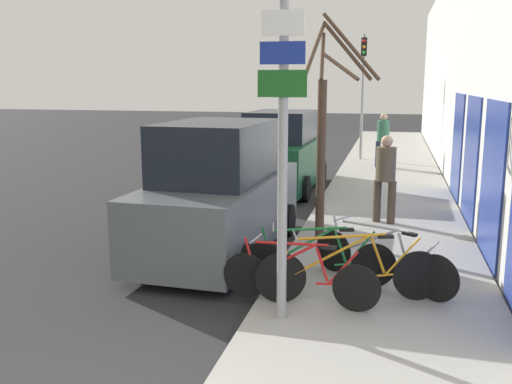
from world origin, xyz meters
TOP-DOWN VIEW (x-y plane):
  - ground_plane at (0.00, 11.20)m, footprint 80.00×80.00m
  - sidewalk_curb at (2.60, 14.00)m, footprint 3.20×32.00m
  - building_facade at (4.35, 13.91)m, footprint 0.23×32.00m
  - signpost at (1.43, 2.90)m, footprint 0.56×0.14m
  - bicycle_0 at (1.57, 3.37)m, footprint 2.09×0.44m
  - bicycle_1 at (2.20, 3.63)m, footprint 2.39×0.78m
  - bicycle_2 at (1.72, 4.07)m, footprint 2.16×0.58m
  - bicycle_3 at (2.58, 4.34)m, footprint 1.99×1.29m
  - parked_car_0 at (-0.23, 5.76)m, footprint 2.12×4.67m
  - parked_car_1 at (-0.28, 11.81)m, footprint 2.09×4.45m
  - pedestrian_near at (2.56, 8.10)m, footprint 0.45×0.40m
  - pedestrian_far at (2.36, 15.91)m, footprint 0.46×0.40m
  - street_tree at (1.49, 6.50)m, footprint 1.25×0.98m
  - traffic_light at (1.53, 17.79)m, footprint 0.20×0.30m

SIDE VIEW (x-z plane):
  - ground_plane at x=0.00m, z-range 0.00..0.00m
  - sidewalk_curb at x=2.60m, z-range 0.00..0.15m
  - bicycle_0 at x=1.57m, z-range 0.09..0.94m
  - bicycle_2 at x=1.72m, z-range 0.09..0.96m
  - bicycle_3 at x=2.58m, z-range 0.09..0.97m
  - bicycle_1 at x=2.20m, z-range 0.08..1.01m
  - parked_car_1 at x=-0.28m, z-range -0.09..2.11m
  - parked_car_0 at x=-0.23m, z-range -0.12..2.20m
  - pedestrian_near at x=2.56m, z-range 0.29..2.07m
  - pedestrian_far at x=2.36m, z-range 0.29..2.09m
  - street_tree at x=1.49m, z-range 0.07..4.07m
  - signpost at x=1.43m, z-range 0.33..4.10m
  - traffic_light at x=1.53m, z-range 0.78..5.28m
  - building_facade at x=4.35m, z-range -0.03..6.47m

